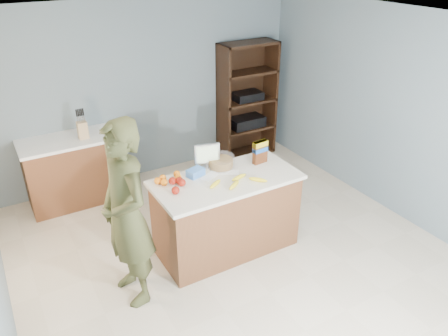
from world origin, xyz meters
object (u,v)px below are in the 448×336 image
counter_peninsula (226,217)px  shelving_unit (245,102)px  tv (207,155)px  cereal_box (260,150)px  person (126,215)px

counter_peninsula → shelving_unit: (1.55, 2.05, 0.45)m
shelving_unit → tv: (-1.61, -1.73, 0.19)m
cereal_box → counter_peninsula: bearing=-166.0°
tv → shelving_unit: bearing=47.1°
shelving_unit → tv: 2.37m
shelving_unit → person: bearing=-140.6°
shelving_unit → tv: shelving_unit is taller
counter_peninsula → tv: (-0.06, 0.32, 0.64)m
person → shelving_unit: bearing=122.4°
counter_peninsula → person: 1.27m
counter_peninsula → cereal_box: bearing=14.0°
counter_peninsula → shelving_unit: shelving_unit is taller
counter_peninsula → person: (-1.15, -0.17, 0.50)m
shelving_unit → person: size_ratio=0.98×
tv → cereal_box: tv is taller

